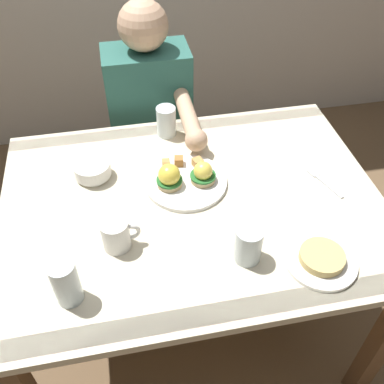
{
  "coord_description": "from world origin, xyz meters",
  "views": [
    {
      "loc": [
        -0.19,
        -0.95,
        1.72
      ],
      "look_at": [
        -0.0,
        0.0,
        0.78
      ],
      "focal_mm": 40.76,
      "sensor_mm": 36.0,
      "label": 1
    }
  ],
  "objects": [
    {
      "name": "ground_plane",
      "position": [
        0.0,
        0.0,
        0.0
      ],
      "size": [
        6.0,
        6.0,
        0.0
      ],
      "primitive_type": "plane",
      "color": "brown"
    },
    {
      "name": "dining_table",
      "position": [
        0.0,
        0.0,
        0.63
      ],
      "size": [
        1.2,
        0.9,
        0.74
      ],
      "color": "beige",
      "rests_on": "ground_plane"
    },
    {
      "name": "eggs_benedict_plate",
      "position": [
        -0.01,
        0.08,
        0.77
      ],
      "size": [
        0.27,
        0.27,
        0.09
      ],
      "color": "white",
      "rests_on": "dining_table"
    },
    {
      "name": "fruit_bowl",
      "position": [
        -0.3,
        0.18,
        0.77
      ],
      "size": [
        0.12,
        0.12,
        0.05
      ],
      "color": "white",
      "rests_on": "dining_table"
    },
    {
      "name": "coffee_mug",
      "position": [
        -0.24,
        -0.13,
        0.79
      ],
      "size": [
        0.11,
        0.08,
        0.09
      ],
      "color": "white",
      "rests_on": "dining_table"
    },
    {
      "name": "fork",
      "position": [
        0.44,
        0.0,
        0.74
      ],
      "size": [
        0.07,
        0.15,
        0.0
      ],
      "color": "silver",
      "rests_on": "dining_table"
    },
    {
      "name": "water_glass_near",
      "position": [
        0.1,
        -0.25,
        0.79
      ],
      "size": [
        0.08,
        0.08,
        0.11
      ],
      "color": "silver",
      "rests_on": "dining_table"
    },
    {
      "name": "water_glass_far",
      "position": [
        -0.03,
        0.37,
        0.79
      ],
      "size": [
        0.07,
        0.07,
        0.11
      ],
      "color": "silver",
      "rests_on": "dining_table"
    },
    {
      "name": "water_glass_extra",
      "position": [
        -0.38,
        -0.28,
        0.8
      ],
      "size": [
        0.07,
        0.07,
        0.14
      ],
      "color": "silver",
      "rests_on": "dining_table"
    },
    {
      "name": "side_plate",
      "position": [
        0.3,
        -0.3,
        0.75
      ],
      "size": [
        0.2,
        0.2,
        0.04
      ],
      "color": "white",
      "rests_on": "dining_table"
    },
    {
      "name": "diner_person",
      "position": [
        -0.06,
        0.6,
        0.65
      ],
      "size": [
        0.34,
        0.54,
        1.14
      ],
      "color": "#33333D",
      "rests_on": "ground_plane"
    }
  ]
}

